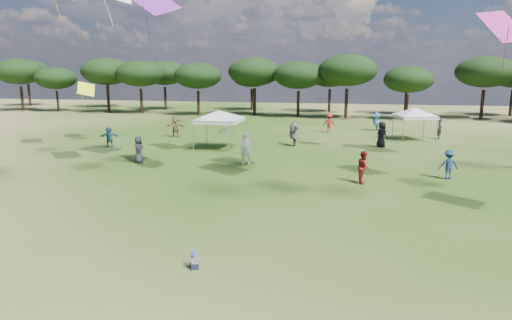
{
  "coord_description": "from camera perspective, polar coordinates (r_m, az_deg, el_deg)",
  "views": [
    {
      "loc": [
        3.97,
        -8.41,
        5.33
      ],
      "look_at": [
        0.74,
        6.0,
        2.33
      ],
      "focal_mm": 30.0,
      "sensor_mm": 36.0,
      "label": 1
    }
  ],
  "objects": [
    {
      "name": "ground",
      "position": [
        10.72,
        -11.54,
        -18.59
      ],
      "size": [
        140.0,
        140.0,
        0.0
      ],
      "primitive_type": "plane",
      "color": "#355318",
      "rests_on": "ground"
    },
    {
      "name": "tree_line",
      "position": [
        55.84,
        11.24,
        11.36
      ],
      "size": [
        108.78,
        17.63,
        7.77
      ],
      "color": "black",
      "rests_on": "ground"
    },
    {
      "name": "tent_left",
      "position": [
        30.55,
        -4.96,
        6.38
      ],
      "size": [
        6.21,
        6.21,
        3.06
      ],
      "rotation": [
        0.0,
        0.0,
        -0.0
      ],
      "color": "gray",
      "rests_on": "ground"
    },
    {
      "name": "tent_right",
      "position": [
        37.01,
        20.49,
        6.34
      ],
      "size": [
        5.55,
        5.55,
        2.91
      ],
      "rotation": [
        0.0,
        0.0,
        0.23
      ],
      "color": "gray",
      "rests_on": "ground"
    },
    {
      "name": "toddler",
      "position": [
        12.32,
        -8.2,
        -13.14
      ],
      "size": [
        0.39,
        0.42,
        0.51
      ],
      "rotation": [
        0.0,
        0.0,
        0.42
      ],
      "color": "#161E31",
      "rests_on": "ground"
    },
    {
      "name": "festival_crowd",
      "position": [
        32.99,
        8.15,
        3.61
      ],
      "size": [
        31.41,
        22.3,
        1.92
      ],
      "color": "maroon",
      "rests_on": "ground"
    }
  ]
}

